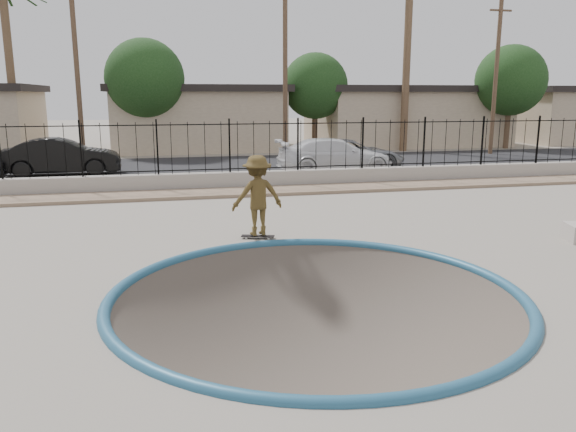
# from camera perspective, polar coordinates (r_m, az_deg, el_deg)

# --- Properties ---
(ground) EXTENTS (120.00, 120.00, 2.20)m
(ground) POSITION_cam_1_polar(r_m,az_deg,el_deg) (22.20, -6.36, 0.67)
(ground) COLOR gray
(ground) RESTS_ON ground
(bowl_pit) EXTENTS (6.84, 6.84, 1.80)m
(bowl_pit) POSITION_cam_1_polar(r_m,az_deg,el_deg) (9.55, 2.89, -8.04)
(bowl_pit) COLOR #4A4138
(bowl_pit) RESTS_ON ground
(coping_ring) EXTENTS (7.04, 7.04, 0.20)m
(coping_ring) POSITION_cam_1_polar(r_m,az_deg,el_deg) (9.55, 2.89, -8.04)
(coping_ring) COLOR #235574
(coping_ring) RESTS_ON ground
(rock_strip) EXTENTS (42.00, 1.60, 0.11)m
(rock_strip) POSITION_cam_1_polar(r_m,az_deg,el_deg) (19.25, -5.45, 2.42)
(rock_strip) COLOR #A18469
(rock_strip) RESTS_ON ground
(retaining_wall) EXTENTS (42.00, 0.45, 0.60)m
(retaining_wall) POSITION_cam_1_polar(r_m,az_deg,el_deg) (20.29, -5.88, 3.61)
(retaining_wall) COLOR gray
(retaining_wall) RESTS_ON ground
(fence) EXTENTS (40.00, 0.04, 1.80)m
(fence) POSITION_cam_1_polar(r_m,az_deg,el_deg) (20.15, -5.96, 6.99)
(fence) COLOR black
(fence) RESTS_ON retaining_wall
(street) EXTENTS (90.00, 8.00, 0.04)m
(street) POSITION_cam_1_polar(r_m,az_deg,el_deg) (26.93, -7.69, 5.07)
(street) COLOR black
(street) RESTS_ON ground
(house_center) EXTENTS (10.60, 8.60, 3.90)m
(house_center) POSITION_cam_1_polar(r_m,az_deg,el_deg) (36.22, -9.25, 9.92)
(house_center) COLOR tan
(house_center) RESTS_ON ground
(house_east) EXTENTS (12.60, 8.60, 3.90)m
(house_east) POSITION_cam_1_polar(r_m,az_deg,el_deg) (39.72, 11.66, 10.01)
(house_east) COLOR tan
(house_east) RESTS_ON ground
(palm_mid) EXTENTS (2.30, 2.30, 9.30)m
(palm_mid) POSITION_cam_1_polar(r_m,az_deg,el_deg) (34.61, -26.71, 16.55)
(palm_mid) COLOR brown
(palm_mid) RESTS_ON ground
(palm_right) EXTENTS (2.30, 2.30, 10.30)m
(palm_right) POSITION_cam_1_polar(r_m,az_deg,el_deg) (35.01, 12.13, 18.52)
(palm_right) COLOR brown
(palm_right) RESTS_ON ground
(utility_pole_left) EXTENTS (1.70, 0.24, 9.00)m
(utility_pole_left) POSITION_cam_1_polar(r_m,az_deg,el_deg) (28.86, -20.69, 14.20)
(utility_pole_left) COLOR #473323
(utility_pole_left) RESTS_ON ground
(utility_pole_mid) EXTENTS (1.70, 0.24, 9.50)m
(utility_pole_mid) POSITION_cam_1_polar(r_m,az_deg,el_deg) (29.39, -0.29, 15.40)
(utility_pole_mid) COLOR #473323
(utility_pole_mid) RESTS_ON ground
(utility_pole_right) EXTENTS (1.70, 0.24, 9.00)m
(utility_pole_right) POSITION_cam_1_polar(r_m,az_deg,el_deg) (34.09, 20.41, 13.80)
(utility_pole_right) COLOR #473323
(utility_pole_right) RESTS_ON ground
(street_tree_left) EXTENTS (4.32, 4.32, 6.36)m
(street_tree_left) POSITION_cam_1_polar(r_m,az_deg,el_deg) (32.63, -14.35, 13.37)
(street_tree_left) COLOR #473323
(street_tree_left) RESTS_ON ground
(street_tree_mid) EXTENTS (3.96, 3.96, 5.83)m
(street_tree_mid) POSITION_cam_1_polar(r_m,az_deg,el_deg) (34.93, 2.78, 13.04)
(street_tree_mid) COLOR #473323
(street_tree_mid) RESTS_ON ground
(street_tree_right) EXTENTS (4.32, 4.32, 6.36)m
(street_tree_right) POSITION_cam_1_polar(r_m,az_deg,el_deg) (38.23, 21.70, 12.67)
(street_tree_right) COLOR #473323
(street_tree_right) RESTS_ON ground
(skater) EXTENTS (1.28, 0.84, 1.86)m
(skater) POSITION_cam_1_polar(r_m,az_deg,el_deg) (13.02, -3.12, 1.68)
(skater) COLOR brown
(skater) RESTS_ON ground
(skateboard) EXTENTS (0.80, 0.42, 0.07)m
(skateboard) POSITION_cam_1_polar(r_m,az_deg,el_deg) (13.21, -3.08, -2.06)
(skateboard) COLOR black
(skateboard) RESTS_ON ground
(car_b) EXTENTS (4.74, 1.80, 1.54)m
(car_b) POSITION_cam_1_polar(r_m,az_deg,el_deg) (25.04, -22.04, 5.58)
(car_b) COLOR black
(car_b) RESTS_ON street
(car_c) EXTENTS (5.12, 2.28, 1.46)m
(car_c) POSITION_cam_1_polar(r_m,az_deg,el_deg) (24.31, 4.81, 6.15)
(car_c) COLOR white
(car_c) RESTS_ON street
(car_d) EXTENTS (5.01, 2.41, 1.38)m
(car_d) POSITION_cam_1_polar(r_m,az_deg,el_deg) (25.08, 6.16, 6.21)
(car_d) COLOR gray
(car_d) RESTS_ON street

